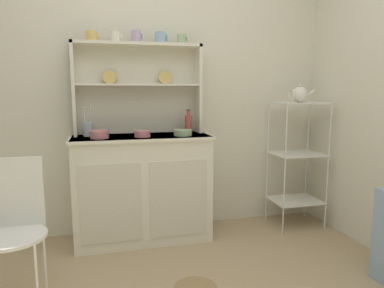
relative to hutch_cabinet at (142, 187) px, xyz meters
name	(u,v)px	position (x,y,z in m)	size (l,w,h in m)	color
wall_back	(144,86)	(0.06, 0.26, 0.81)	(3.84, 0.05, 2.50)	silver
hutch_cabinet	(142,187)	(0.00, 0.00, 0.00)	(1.10, 0.45, 0.86)	silver
hutch_shelf_unit	(138,82)	(0.00, 0.16, 0.84)	(1.02, 0.18, 0.73)	silver
bakers_rack	(297,152)	(1.37, -0.04, 0.23)	(0.43, 0.34, 1.11)	silver
wire_chair	(13,221)	(-0.79, -0.78, 0.08)	(0.36, 0.36, 0.85)	white
cup_gold_0	(92,36)	(-0.35, 0.12, 1.18)	(0.10, 0.08, 0.08)	#DBB760
cup_cream_1	(115,37)	(-0.17, 0.12, 1.18)	(0.09, 0.08, 0.08)	silver
cup_lilac_2	(136,37)	(-0.01, 0.12, 1.19)	(0.09, 0.07, 0.09)	#B79ECC
cup_sky_3	(161,38)	(0.18, 0.12, 1.19)	(0.10, 0.08, 0.09)	#8EB2D1
cup_sage_4	(181,39)	(0.36, 0.12, 1.18)	(0.08, 0.07, 0.08)	#9EB78E
bowl_mixing_large	(100,134)	(-0.32, -0.07, 0.45)	(0.14, 0.14, 0.06)	#D17A84
bowl_floral_medium	(142,134)	(0.00, -0.07, 0.44)	(0.12, 0.12, 0.05)	#D17A84
bowl_cream_small	(183,133)	(0.32, -0.07, 0.44)	(0.14, 0.14, 0.05)	#9EB78E
jam_bottle	(188,123)	(0.40, 0.09, 0.50)	(0.06, 0.06, 0.20)	#B74C47
utensil_jar	(88,129)	(-0.40, 0.08, 0.47)	(0.08, 0.08, 0.25)	#B2B7C6
porcelain_teapot	(300,94)	(1.37, -0.04, 0.74)	(0.23, 0.13, 0.16)	white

